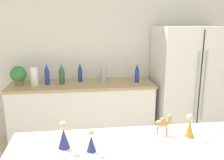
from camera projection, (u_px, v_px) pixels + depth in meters
wall_back at (116, 53)px, 3.80m from camera, size 8.00×0.06×2.55m
back_counter at (83, 113)px, 3.62m from camera, size 2.01×0.63×0.90m
refrigerator at (188, 85)px, 3.63m from camera, size 0.96×0.74×1.69m
potted_plant at (18, 75)px, 3.38m from camera, size 0.22×0.22×0.26m
paper_towel_roll at (34, 76)px, 3.37m from camera, size 0.10×0.10×0.24m
back_bottle_0 at (80, 73)px, 3.56m from camera, size 0.06×0.06×0.28m
back_bottle_1 at (62, 74)px, 3.45m from camera, size 0.08×0.08×0.29m
back_bottle_2 at (137, 73)px, 3.53m from camera, size 0.06×0.06×0.27m
back_bottle_3 at (47, 74)px, 3.42m from camera, size 0.07×0.07×0.30m
back_bottle_4 at (104, 72)px, 3.60m from camera, size 0.08×0.08×0.29m
camel_figurine at (163, 123)px, 1.70m from camera, size 0.11×0.07×0.14m
wise_man_figurine_blue at (189, 127)px, 1.66m from camera, size 0.07×0.07×0.16m
wise_man_figurine_crimson at (64, 137)px, 1.52m from camera, size 0.07×0.07×0.17m
wise_man_figurine_purple at (91, 142)px, 1.48m from camera, size 0.06×0.06×0.14m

